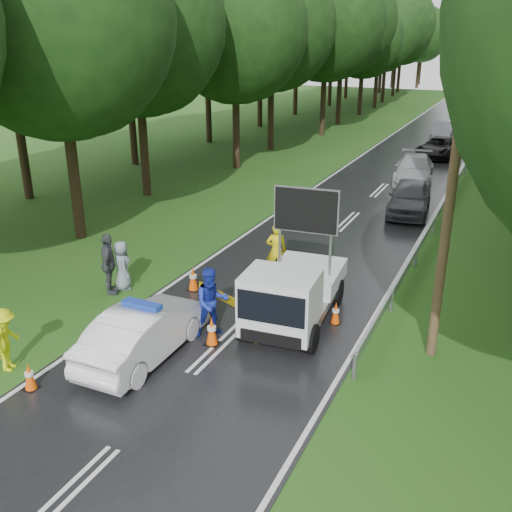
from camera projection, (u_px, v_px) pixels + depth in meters
The scene contains 22 objects.
ground at pixel (220, 346), 15.30m from camera, with size 160.00×160.00×0.00m, color #1F4D16.
road at pixel (419, 151), 40.64m from camera, with size 7.00×140.00×0.02m, color black.
guardrail at pixel (475, 149), 38.71m from camera, with size 0.12×60.06×0.70m.
utility_pole_near at pixel (455, 162), 13.11m from camera, with size 1.40×0.24×10.00m.
utility_pole_mid at pixel (508, 82), 35.07m from camera, with size 1.40×0.24×10.00m.
police_sedan at pixel (144, 332), 14.56m from camera, with size 1.55×4.29×1.55m.
work_truck at pixel (292, 293), 16.08m from camera, with size 2.43×4.82×3.72m.
barrier at pixel (227, 303), 15.97m from camera, with size 2.33×1.01×1.04m.
officer at pixel (276, 251), 19.37m from camera, with size 0.69×0.46×1.91m, color yellow.
civilian at pixel (212, 302), 15.55m from camera, with size 0.96×0.75×1.98m, color #182A9C.
bystander_left at pixel (6, 340), 13.97m from camera, with size 1.06×0.61×1.65m, color #D7EB0C.
bystander_mid at pixel (109, 264), 18.08m from camera, with size 1.18×0.49×2.01m, color #3E4146.
bystander_right at pixel (122, 265), 18.46m from camera, with size 0.81×0.53×1.65m, color gray.
queue_car_first at pixel (410, 197), 26.40m from camera, with size 1.80×4.48×1.53m, color #3D3E44.
queue_car_second at pixel (414, 169), 32.03m from camera, with size 2.07×5.08×1.47m, color #979A9E.
queue_car_third at pixel (440, 147), 38.59m from camera, with size 2.22×4.83×1.34m, color black.
queue_car_fourth at pixel (444, 131), 44.90m from camera, with size 1.49×4.28×1.41m, color #3D3E44.
cone_near_left at pixel (29, 377), 13.32m from camera, with size 0.34×0.34×0.71m.
cone_center at pixel (212, 331), 15.24m from camera, with size 0.39×0.39×0.82m.
cone_far at pixel (284, 277), 18.72m from camera, with size 0.36×0.36×0.77m.
cone_left_mid at pixel (193, 279), 18.50m from camera, with size 0.39×0.39×0.83m.
cone_right at pixel (336, 313), 16.38m from camera, with size 0.32×0.32×0.68m.
Camera 1 is at (6.52, -11.71, 7.82)m, focal length 40.00 mm.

